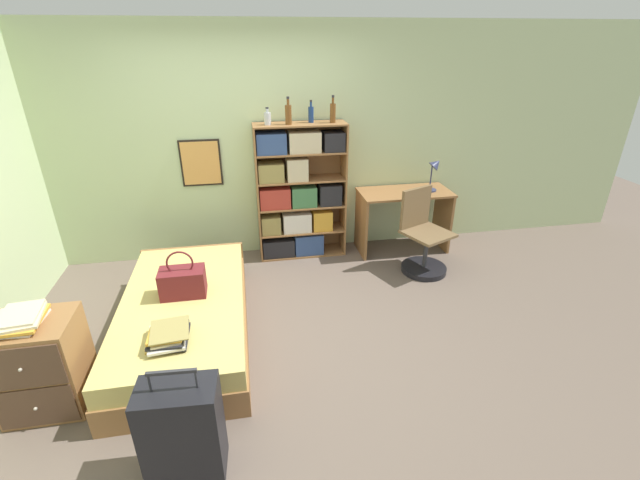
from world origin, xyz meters
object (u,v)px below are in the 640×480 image
object	(u,v)px
handbag	(183,282)
dresser	(42,365)
suitcase	(183,431)
bottle_green	(268,118)
bottle_clear	(311,114)
book_stack_on_bed	(168,335)
desk	(404,210)
desk_lamp	(435,169)
bottle_blue	(333,112)
bookcase	(297,195)
desk_chair	(423,246)
magazine_pile_on_dresser	(19,319)
bed	(186,316)
bottle_brown	(288,114)

from	to	relation	value
handbag	dresser	xyz separation A→B (m)	(-0.90, -0.67, -0.18)
suitcase	bottle_green	world-z (taller)	bottle_green
dresser	bottle_clear	bearing A→B (deg)	42.72
handbag	book_stack_on_bed	size ratio (longest dim) A/B	1.13
bottle_clear	desk	xyz separation A→B (m)	(1.11, -0.13, -1.14)
book_stack_on_bed	suitcase	size ratio (longest dim) A/B	0.47
bottle_green	desk_lamp	xyz separation A→B (m)	(1.91, -0.10, -0.62)
suitcase	bottle_green	bearing A→B (deg)	74.50
handbag	suitcase	bearing A→B (deg)	-85.28
book_stack_on_bed	bottle_green	distance (m)	2.48
dresser	bottle_blue	xyz separation A→B (m)	(2.48, 2.02, 1.33)
bookcase	desk	world-z (taller)	bookcase
handbag	suitcase	xyz separation A→B (m)	(0.12, -1.39, -0.20)
suitcase	dresser	xyz separation A→B (m)	(-1.01, 0.72, 0.03)
bottle_green	bottle_blue	distance (m)	0.70
bookcase	desk_chair	bearing A→B (deg)	-25.98
suitcase	desk_lamp	distance (m)	3.82
bottle_clear	desk_lamp	xyz separation A→B (m)	(1.44, -0.15, -0.64)
magazine_pile_on_dresser	desk	xyz separation A→B (m)	(3.39, 1.95, -0.23)
desk	desk_chair	world-z (taller)	desk_chair
bed	bookcase	world-z (taller)	bookcase
suitcase	bottle_green	size ratio (longest dim) A/B	4.36
book_stack_on_bed	handbag	bearing A→B (deg)	85.58
bookcase	desk_lamp	xyz separation A→B (m)	(1.61, -0.12, 0.26)
desk_lamp	book_stack_on_bed	bearing A→B (deg)	-146.43
bottle_brown	desk_chair	size ratio (longest dim) A/B	0.31
desk_chair	bottle_brown	bearing A→B (deg)	156.66
dresser	desk_chair	size ratio (longest dim) A/B	0.76
handbag	bottle_brown	xyz separation A→B (m)	(1.09, 1.33, 1.15)
bottle_green	bottle_brown	xyz separation A→B (m)	(0.22, -0.02, 0.04)
book_stack_on_bed	desk_lamp	distance (m)	3.45
bookcase	bottle_clear	xyz separation A→B (m)	(0.18, 0.03, 0.90)
bookcase	bottle_clear	size ratio (longest dim) A/B	6.69
book_stack_on_bed	dresser	size ratio (longest dim) A/B	0.52
bookcase	magazine_pile_on_dresser	bearing A→B (deg)	-135.76
suitcase	desk_chair	size ratio (longest dim) A/B	0.84
magazine_pile_on_dresser	bottle_green	world-z (taller)	bottle_green
bottle_clear	bottle_green	bearing A→B (deg)	-173.55
handbag	dresser	size ratio (longest dim) A/B	0.59
suitcase	handbag	bearing A→B (deg)	94.72
bookcase	desk	xyz separation A→B (m)	(1.28, -0.10, -0.24)
bottle_clear	handbag	bearing A→B (deg)	-133.91
handbag	bottle_clear	xyz separation A→B (m)	(1.35, 1.40, 1.13)
desk_chair	magazine_pile_on_dresser	bearing A→B (deg)	-157.71
magazine_pile_on_dresser	bottle_blue	world-z (taller)	bottle_blue
dresser	desk_chair	distance (m)	3.67
bottle_brown	bottle_blue	distance (m)	0.48
handbag	bottle_blue	world-z (taller)	bottle_blue
bed	dresser	size ratio (longest dim) A/B	2.84
bottle_brown	desk_lamp	world-z (taller)	bottle_brown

